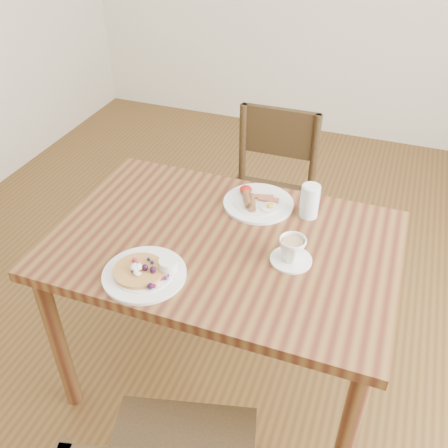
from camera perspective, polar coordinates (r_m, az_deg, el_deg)
name	(u,v)px	position (r m, az deg, el deg)	size (l,w,h in m)	color
ground	(224,372)	(2.29, 0.00, -16.61)	(5.00, 5.00, 0.00)	#533617
dining_table	(224,261)	(1.81, 0.00, -4.27)	(1.20, 0.80, 0.75)	brown
chair_far	(269,193)	(2.47, 5.17, 3.52)	(0.43, 0.43, 0.88)	#382714
pancake_plate	(146,272)	(1.62, -8.95, -5.45)	(0.27, 0.27, 0.06)	white
breakfast_plate	(257,202)	(1.92, 3.83, 2.53)	(0.27, 0.27, 0.04)	white
teacup_saucer	(292,251)	(1.65, 7.76, -3.06)	(0.14, 0.14, 0.09)	white
water_glass	(310,201)	(1.86, 9.77, 2.60)	(0.07, 0.07, 0.13)	silver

